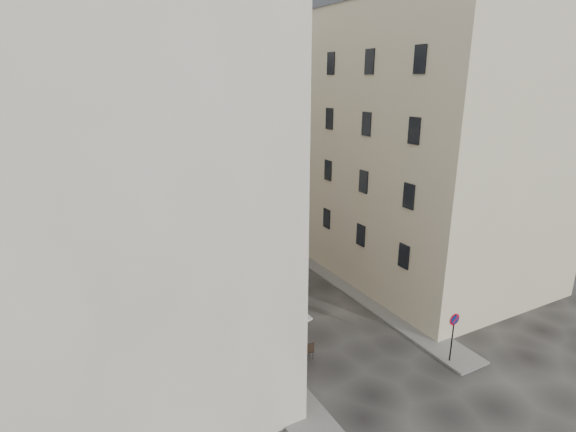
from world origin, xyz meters
TOP-DOWN VIEW (x-y plane):
  - ground at (0.00, 0.00)m, footprint 90.00×90.00m
  - sidewalk_left at (-4.50, 4.00)m, footprint 2.00×22.00m
  - sidewalk_right at (4.50, 3.00)m, footprint 2.00×18.00m
  - building_left at (-10.50, 3.00)m, footprint 12.20×16.20m
  - building_right at (10.50, 3.50)m, footprint 12.20×14.20m
  - building_back at (-1.00, 19.00)m, footprint 18.20×10.20m
  - cafe_storefront at (-4.32, 1.00)m, footprint 1.74×7.30m
  - stone_steps at (0.00, 12.57)m, footprint 9.00×3.15m
  - bollard_near at (-3.25, -1.00)m, footprint 0.12×0.12m
  - bollard_mid at (-3.25, 2.50)m, footprint 0.12×0.12m
  - bollard_far at (-3.25, 6.00)m, footprint 0.12×0.12m
  - no_parking_sign at (3.84, -4.94)m, footprint 0.63×0.10m
  - bistro_table_a at (-2.70, -1.31)m, footprint 1.35×0.63m
  - bistro_table_b at (-3.36, -0.09)m, footprint 1.31×0.62m
  - bistro_table_c at (-3.57, 0.94)m, footprint 1.28×0.60m
  - bistro_table_d at (-2.43, 3.53)m, footprint 1.23×0.58m
  - bistro_table_e at (-3.17, 5.04)m, footprint 1.43×0.67m
  - pedestrian at (-3.20, 1.49)m, footprint 0.75×0.74m

SIDE VIEW (x-z plane):
  - ground at x=0.00m, z-range 0.00..0.00m
  - sidewalk_left at x=-4.50m, z-range 0.00..0.12m
  - sidewalk_right at x=4.50m, z-range 0.00..0.12m
  - stone_steps at x=0.00m, z-range 0.00..0.80m
  - bistro_table_d at x=-2.43m, z-range 0.01..0.87m
  - bistro_table_c at x=-3.57m, z-range 0.01..0.91m
  - bistro_table_b at x=-3.36m, z-range 0.01..0.93m
  - bistro_table_a at x=-2.70m, z-range 0.01..0.96m
  - bistro_table_e at x=-3.17m, z-range 0.01..1.02m
  - bollard_near at x=-3.25m, z-range 0.04..1.02m
  - bollard_mid at x=-3.25m, z-range 0.04..1.02m
  - bollard_far at x=-3.25m, z-range 0.04..1.02m
  - pedestrian at x=-3.20m, z-range 0.00..1.75m
  - cafe_storefront at x=-4.32m, z-range 0.13..3.63m
  - no_parking_sign at x=3.84m, z-range 0.57..3.31m
  - building_right at x=10.50m, z-range 0.01..18.61m
  - building_back at x=-1.00m, z-range 0.01..18.61m
  - building_left at x=-10.50m, z-range 0.01..20.61m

